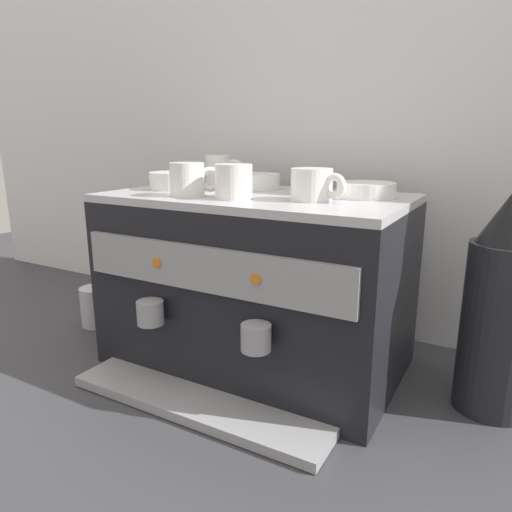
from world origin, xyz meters
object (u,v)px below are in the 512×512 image
object	(u,v)px
milk_pitcher	(96,306)
ceramic_cup_0	(189,179)
ceramic_cup_1	(313,185)
coffee_grinder	(502,308)
ceramic_cup_2	(232,181)
ceramic_bowl_1	(176,181)
ceramic_bowl_2	(366,190)
ceramic_cup_3	(219,170)
ceramic_bowl_0	(254,182)
espresso_machine	(255,282)

from	to	relation	value
milk_pitcher	ceramic_cup_0	bearing A→B (deg)	-9.40
ceramic_cup_1	coffee_grinder	xyz separation A→B (m)	(0.35, 0.09, -0.22)
ceramic_cup_1	coffee_grinder	world-z (taller)	ceramic_cup_1
ceramic_cup_2	coffee_grinder	distance (m)	0.58
milk_pitcher	ceramic_bowl_1	bearing A→B (deg)	5.48
ceramic_cup_2	coffee_grinder	world-z (taller)	ceramic_cup_2
ceramic_bowl_2	ceramic_cup_3	bearing A→B (deg)	170.04
ceramic_bowl_2	milk_pitcher	distance (m)	0.83
ceramic_cup_0	ceramic_bowl_2	size ratio (longest dim) A/B	0.85
ceramic_cup_1	milk_pitcher	xyz separation A→B (m)	(-0.66, 0.01, -0.38)
ceramic_bowl_1	ceramic_cup_2	bearing A→B (deg)	-21.35
ceramic_bowl_0	coffee_grinder	xyz separation A→B (m)	(0.56, -0.04, -0.21)
ceramic_cup_2	espresso_machine	bearing A→B (deg)	86.49
espresso_machine	ceramic_bowl_0	world-z (taller)	ceramic_bowl_0
ceramic_cup_1	milk_pitcher	size ratio (longest dim) A/B	1.05
milk_pitcher	ceramic_cup_2	bearing A→B (deg)	-6.40
ceramic_cup_2	milk_pitcher	xyz separation A→B (m)	(-0.50, 0.06, -0.38)
ceramic_cup_0	ceramic_bowl_2	distance (m)	0.37
espresso_machine	ceramic_cup_0	world-z (taller)	ceramic_cup_0
ceramic_cup_3	coffee_grinder	size ratio (longest dim) A/B	0.20
espresso_machine	ceramic_cup_2	distance (m)	0.25
ceramic_cup_0	ceramic_cup_1	size ratio (longest dim) A/B	0.89
espresso_machine	ceramic_bowl_2	world-z (taller)	ceramic_bowl_2
espresso_machine	ceramic_bowl_0	xyz separation A→B (m)	(-0.06, 0.10, 0.22)
ceramic_cup_1	ceramic_cup_2	world-z (taller)	ceramic_cup_2
ceramic_cup_0	ceramic_cup_3	bearing A→B (deg)	109.17
espresso_machine	ceramic_bowl_1	world-z (taller)	ceramic_bowl_1
ceramic_cup_0	ceramic_bowl_2	bearing A→B (deg)	25.92
ceramic_cup_3	ceramic_bowl_0	world-z (taller)	ceramic_cup_3
ceramic_bowl_2	ceramic_bowl_0	bearing A→B (deg)	174.22
ceramic_bowl_0	coffee_grinder	size ratio (longest dim) A/B	0.29
ceramic_cup_1	ceramic_bowl_0	size ratio (longest dim) A/B	0.93
ceramic_cup_2	ceramic_bowl_1	bearing A→B (deg)	158.65
ceramic_cup_1	ceramic_cup_3	bearing A→B (deg)	152.74
ceramic_cup_1	ceramic_cup_3	size ratio (longest dim) A/B	1.32
ceramic_cup_0	ceramic_cup_1	world-z (taller)	ceramic_cup_0
espresso_machine	ceramic_cup_2	world-z (taller)	ceramic_cup_2
ceramic_cup_2	milk_pitcher	distance (m)	0.63
ceramic_cup_3	milk_pitcher	xyz separation A→B (m)	(-0.32, -0.17, -0.39)
ceramic_cup_0	ceramic_bowl_0	size ratio (longest dim) A/B	0.82
espresso_machine	ceramic_bowl_2	size ratio (longest dim) A/B	5.38
espresso_machine	ceramic_bowl_1	distance (m)	0.31
ceramic_bowl_0	ceramic_bowl_1	bearing A→B (deg)	-148.89
espresso_machine	ceramic_cup_1	xyz separation A→B (m)	(0.15, -0.04, 0.24)
ceramic_cup_0	ceramic_cup_1	distance (m)	0.27
ceramic_bowl_1	milk_pitcher	bearing A→B (deg)	-174.52
ceramic_cup_0	milk_pitcher	xyz separation A→B (m)	(-0.40, 0.07, -0.38)
ceramic_cup_2	ceramic_bowl_2	distance (m)	0.28
ceramic_bowl_2	ceramic_cup_1	bearing A→B (deg)	-126.37
espresso_machine	milk_pitcher	bearing A→B (deg)	-176.71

